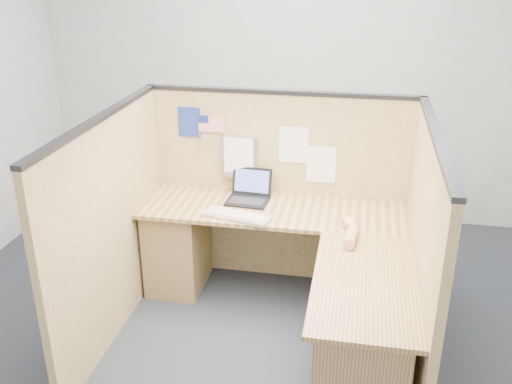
% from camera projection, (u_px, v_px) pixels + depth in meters
% --- Properties ---
extents(floor, '(5.00, 5.00, 0.00)m').
position_uv_depth(floor, '(256.00, 349.00, 3.82)').
color(floor, '#1E222A').
rests_on(floor, ground).
extents(wall_back, '(5.00, 0.00, 5.00)m').
position_uv_depth(wall_back, '(301.00, 74.00, 5.31)').
color(wall_back, '#A0A2A5').
rests_on(wall_back, floor).
extents(cubicle_partitions, '(2.06, 1.83, 1.53)m').
position_uv_depth(cubicle_partitions, '(268.00, 219.00, 3.91)').
color(cubicle_partitions, olive).
rests_on(cubicle_partitions, floor).
extents(l_desk, '(1.95, 1.75, 0.73)m').
position_uv_depth(l_desk, '(290.00, 279.00, 3.89)').
color(l_desk, brown).
rests_on(l_desk, floor).
extents(laptop, '(0.32, 0.31, 0.22)m').
position_uv_depth(laptop, '(249.00, 193.00, 4.28)').
color(laptop, black).
rests_on(laptop, l_desk).
extents(keyboard, '(0.50, 0.25, 0.03)m').
position_uv_depth(keyboard, '(237.00, 216.00, 4.00)').
color(keyboard, gray).
rests_on(keyboard, l_desk).
extents(mouse, '(0.12, 0.08, 0.05)m').
position_uv_depth(mouse, '(350.00, 224.00, 3.86)').
color(mouse, silver).
rests_on(mouse, l_desk).
extents(hand_forearm, '(0.11, 0.40, 0.08)m').
position_uv_depth(hand_forearm, '(351.00, 231.00, 3.72)').
color(hand_forearm, tan).
rests_on(hand_forearm, l_desk).
extents(blue_poster, '(0.17, 0.01, 0.23)m').
position_uv_depth(blue_poster, '(189.00, 122.00, 4.33)').
color(blue_poster, navy).
rests_on(blue_poster, cubicle_partitions).
extents(american_flag, '(0.20, 0.01, 0.34)m').
position_uv_depth(american_flag, '(208.00, 125.00, 4.29)').
color(american_flag, olive).
rests_on(american_flag, cubicle_partitions).
extents(file_holder, '(0.26, 0.05, 0.33)m').
position_uv_depth(file_holder, '(239.00, 157.00, 4.33)').
color(file_holder, slate).
rests_on(file_holder, cubicle_partitions).
extents(paper_left, '(0.22, 0.01, 0.28)m').
position_uv_depth(paper_left, '(294.00, 145.00, 4.24)').
color(paper_left, white).
rests_on(paper_left, cubicle_partitions).
extents(paper_right, '(0.22, 0.01, 0.28)m').
position_uv_depth(paper_right, '(321.00, 165.00, 4.26)').
color(paper_right, white).
rests_on(paper_right, cubicle_partitions).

